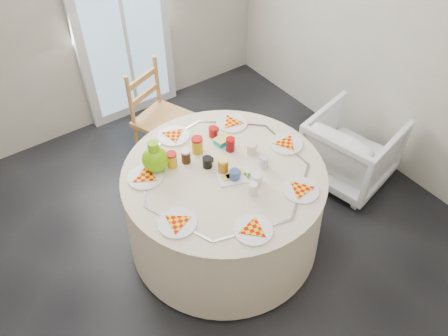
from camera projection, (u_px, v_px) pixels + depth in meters
floor at (203, 240)px, 3.63m from camera, size 4.00×4.00×0.00m
wall_back at (74, 4)px, 3.89m from camera, size 4.00×0.02×2.60m
wall_right at (401, 28)px, 3.56m from camera, size 0.02×4.00×2.60m
glass_door at (121, 21)px, 4.20m from camera, size 1.00×0.08×2.10m
table at (224, 207)px, 3.39m from camera, size 1.52×1.52×0.77m
wooden_chair at (163, 120)px, 4.03m from camera, size 0.57×0.56×0.99m
armchair at (353, 145)px, 3.90m from camera, size 0.80×0.83×0.73m
place_settings at (224, 171)px, 3.12m from camera, size 1.72×1.72×0.03m
jar_cluster at (200, 152)px, 3.19m from camera, size 0.54×0.31×0.15m
butter_tub at (223, 140)px, 3.34m from camera, size 0.14×0.11×0.05m
green_pitcher at (155, 158)px, 3.07m from camera, size 0.22×0.22×0.25m
cheese_platter at (235, 176)px, 3.08m from camera, size 0.28×0.23×0.03m
mugs_glasses at (237, 161)px, 3.14m from camera, size 0.54×0.54×0.10m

